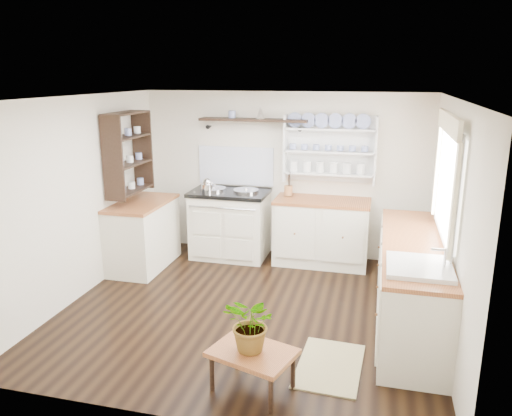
% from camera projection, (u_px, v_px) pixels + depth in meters
% --- Properties ---
extents(floor, '(4.00, 3.80, 0.01)m').
position_uv_depth(floor, '(249.00, 309.00, 5.55)').
color(floor, black).
rests_on(floor, ground).
extents(wall_back, '(4.00, 0.02, 2.30)m').
position_uv_depth(wall_back, '(283.00, 175.00, 7.02)').
color(wall_back, silver).
rests_on(wall_back, ground).
extents(wall_right, '(0.02, 3.80, 2.30)m').
position_uv_depth(wall_right, '(450.00, 223.00, 4.78)').
color(wall_right, silver).
rests_on(wall_right, ground).
extents(wall_left, '(0.02, 3.80, 2.30)m').
position_uv_depth(wall_left, '(80.00, 198.00, 5.72)').
color(wall_left, silver).
rests_on(wall_left, ground).
extents(ceiling, '(4.00, 3.80, 0.01)m').
position_uv_depth(ceiling, '(248.00, 98.00, 4.95)').
color(ceiling, white).
rests_on(ceiling, wall_back).
extents(window, '(0.08, 1.55, 1.22)m').
position_uv_depth(window, '(447.00, 177.00, 4.82)').
color(window, white).
rests_on(window, wall_right).
extents(aga_cooker, '(1.07, 0.74, 0.99)m').
position_uv_depth(aga_cooker, '(230.00, 223.00, 7.05)').
color(aga_cooker, white).
rests_on(aga_cooker, floor).
extents(back_cabinets, '(1.27, 0.63, 0.90)m').
position_uv_depth(back_cabinets, '(321.00, 231.00, 6.78)').
color(back_cabinets, white).
rests_on(back_cabinets, floor).
extents(right_cabinets, '(0.62, 2.43, 0.90)m').
position_uv_depth(right_cabinets, '(411.00, 282.00, 5.12)').
color(right_cabinets, white).
rests_on(right_cabinets, floor).
extents(belfast_sink, '(0.55, 0.60, 0.45)m').
position_uv_depth(belfast_sink, '(418.00, 280.00, 4.33)').
color(belfast_sink, white).
rests_on(belfast_sink, right_cabinets).
extents(left_cabinets, '(0.62, 1.13, 0.90)m').
position_uv_depth(left_cabinets, '(143.00, 234.00, 6.67)').
color(left_cabinets, white).
rests_on(left_cabinets, floor).
extents(plate_rack, '(1.20, 0.22, 0.90)m').
position_uv_depth(plate_rack, '(330.00, 148.00, 6.73)').
color(plate_rack, white).
rests_on(plate_rack, wall_back).
extents(high_shelf, '(1.50, 0.29, 0.16)m').
position_uv_depth(high_shelf, '(253.00, 121.00, 6.81)').
color(high_shelf, black).
rests_on(high_shelf, wall_back).
extents(left_shelving, '(0.28, 0.80, 1.05)m').
position_uv_depth(left_shelving, '(128.00, 152.00, 6.42)').
color(left_shelving, black).
rests_on(left_shelving, wall_left).
extents(kettle, '(0.17, 0.17, 0.21)m').
position_uv_depth(kettle, '(208.00, 186.00, 6.86)').
color(kettle, silver).
rests_on(kettle, aga_cooker).
extents(utensil_crock, '(0.12, 0.12, 0.14)m').
position_uv_depth(utensil_crock, '(288.00, 191.00, 6.84)').
color(utensil_crock, '#A46A3C').
rests_on(utensil_crock, back_cabinets).
extents(center_table, '(0.77, 0.65, 0.36)m').
position_uv_depth(center_table, '(253.00, 356.00, 4.06)').
color(center_table, brown).
rests_on(center_table, floor).
extents(potted_plant, '(0.56, 0.53, 0.48)m').
position_uv_depth(potted_plant, '(253.00, 324.00, 3.98)').
color(potted_plant, '#3F7233').
rests_on(potted_plant, center_table).
extents(floor_rug, '(0.59, 0.88, 0.02)m').
position_uv_depth(floor_rug, '(330.00, 366.00, 4.45)').
color(floor_rug, '#918454').
rests_on(floor_rug, floor).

